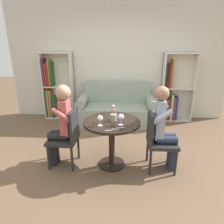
{
  "coord_description": "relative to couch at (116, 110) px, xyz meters",
  "views": [
    {
      "loc": [
        0.17,
        -2.68,
        1.82
      ],
      "look_at": [
        0.0,
        0.05,
        0.86
      ],
      "focal_mm": 32.0,
      "sensor_mm": 36.0,
      "label": 1
    }
  ],
  "objects": [
    {
      "name": "round_table",
      "position": [
        0.0,
        -1.77,
        0.26
      ],
      "size": [
        0.83,
        0.83,
        0.74
      ],
      "color": "black",
      "rests_on": "ground_plane"
    },
    {
      "name": "knife_left_setting",
      "position": [
        0.1,
        -2.02,
        0.43
      ],
      "size": [
        0.18,
        0.09,
        0.0
      ],
      "color": "silver",
      "rests_on": "round_table"
    },
    {
      "name": "chair_left",
      "position": [
        -0.67,
        -1.79,
        0.18
      ],
      "size": [
        0.44,
        0.44,
        0.9
      ],
      "rotation": [
        0.0,
        0.0,
        -1.61
      ],
      "color": "#232326",
      "rests_on": "ground_plane"
    },
    {
      "name": "bookshelf_right",
      "position": [
        1.34,
        0.26,
        0.37
      ],
      "size": [
        0.72,
        0.28,
        1.6
      ],
      "color": "silver",
      "rests_on": "ground_plane"
    },
    {
      "name": "wine_glass_right",
      "position": [
        0.13,
        -1.91,
        0.54
      ],
      "size": [
        0.08,
        0.08,
        0.16
      ],
      "color": "white",
      "rests_on": "round_table"
    },
    {
      "name": "bookshelf_left",
      "position": [
        -1.53,
        0.27,
        0.44
      ],
      "size": [
        0.72,
        0.28,
        1.6
      ],
      "color": "silver",
      "rests_on": "ground_plane"
    },
    {
      "name": "ground_plane",
      "position": [
        0.0,
        -1.77,
        -0.31
      ],
      "size": [
        16.0,
        16.0,
        0.0
      ],
      "primitive_type": "plane",
      "color": "brown"
    },
    {
      "name": "chair_right",
      "position": [
        0.67,
        -1.8,
        0.18
      ],
      "size": [
        0.42,
        0.42,
        0.9
      ],
      "rotation": [
        0.0,
        0.0,
        1.58
      ],
      "color": "#232326",
      "rests_on": "ground_plane"
    },
    {
      "name": "fork_left_setting",
      "position": [
        0.02,
        -2.09,
        0.43
      ],
      "size": [
        0.18,
        0.07,
        0.0
      ],
      "color": "silver",
      "rests_on": "round_table"
    },
    {
      "name": "back_wall",
      "position": [
        0.0,
        0.42,
        1.04
      ],
      "size": [
        5.2,
        0.05,
        2.7
      ],
      "color": "beige",
      "rests_on": "ground_plane"
    },
    {
      "name": "flower_vase",
      "position": [
        0.02,
        -1.76,
        0.5
      ],
      "size": [
        0.1,
        0.1,
        0.25
      ],
      "color": "#9E9384",
      "rests_on": "round_table"
    },
    {
      "name": "person_right",
      "position": [
        0.76,
        -1.8,
        0.36
      ],
      "size": [
        0.42,
        0.34,
        1.27
      ],
      "rotation": [
        0.0,
        0.0,
        1.58
      ],
      "color": "#282D47",
      "rests_on": "ground_plane"
    },
    {
      "name": "person_left",
      "position": [
        -0.75,
        -1.79,
        0.37
      ],
      "size": [
        0.43,
        0.35,
        1.26
      ],
      "rotation": [
        0.0,
        0.0,
        -1.61
      ],
      "color": "black",
      "rests_on": "ground_plane"
    },
    {
      "name": "couch",
      "position": [
        0.0,
        0.0,
        0.0
      ],
      "size": [
        1.8,
        0.8,
        0.92
      ],
      "color": "gray",
      "rests_on": "ground_plane"
    },
    {
      "name": "wine_glass_left",
      "position": [
        -0.15,
        -1.95,
        0.53
      ],
      "size": [
        0.08,
        0.08,
        0.15
      ],
      "color": "white",
      "rests_on": "round_table"
    }
  ]
}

